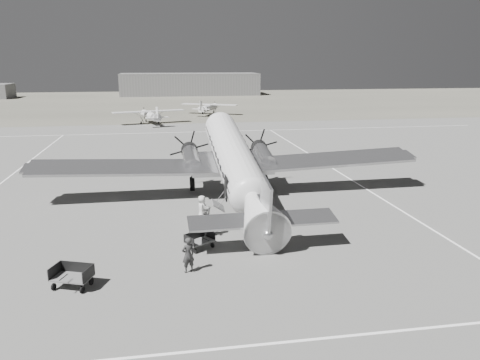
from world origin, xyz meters
The scene contains 14 objects.
ground centered at (0.00, 0.00, 0.00)m, with size 260.00×260.00×0.00m, color slate.
taxi_line_near centered at (0.00, -14.00, 0.01)m, with size 60.00×0.15×0.01m, color white.
taxi_line_right centered at (12.00, 0.00, 0.01)m, with size 0.15×80.00×0.01m, color white.
taxi_line_horizon centered at (0.00, 40.00, 0.01)m, with size 90.00×0.15×0.01m, color white.
grass_infield centered at (0.00, 95.00, 0.00)m, with size 260.00×90.00×0.01m, color #646154.
hangar_main centered at (5.00, 120.00, 3.30)m, with size 42.00×14.00×6.60m.
dc3_airliner centered at (0.89, 3.85, 2.87)m, with size 30.15×20.92×5.74m, color #A6A6A9, non-canonical shape.
light_plane_left centered at (-6.07, 50.19, 1.25)m, with size 12.01×9.74×2.49m, color silver, non-canonical shape.
light_plane_right centered at (5.03, 62.95, 1.17)m, with size 11.30×9.17×2.35m, color silver, non-canonical shape.
baggage_cart_near centered at (-2.45, -4.52, 0.45)m, with size 1.60×1.13×0.90m, color #5B5B5B, non-canonical shape.
baggage_cart_far centered at (-8.60, -8.15, 0.52)m, with size 1.84×1.30×1.04m, color #5B5B5B, non-canonical shape.
ground_crew centered at (-3.25, -7.39, 0.90)m, with size 0.65×0.43×1.80m, color #2B2B2B.
ramp_agent centered at (-1.81, -2.75, 0.96)m, with size 0.93×0.72×1.91m, color #AAABA8.
passenger centered at (-1.92, -0.05, 0.88)m, with size 0.86×0.56×1.76m, color beige.
Camera 1 is at (-4.28, -28.79, 10.08)m, focal length 35.00 mm.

